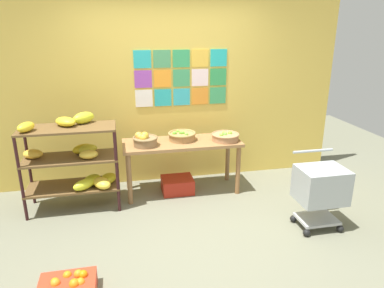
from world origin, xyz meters
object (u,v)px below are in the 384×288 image
(fruit_basket_back_right, at_px, (182,136))
(shopping_cart, at_px, (321,187))
(banana_shelf_unit, at_px, (76,157))
(fruit_basket_back_left, at_px, (225,137))
(display_table, at_px, (182,148))
(orange_crate_foreground, at_px, (68,287))
(fruit_basket_left, at_px, (144,140))
(produce_crate_under_table, at_px, (177,185))

(fruit_basket_back_right, bearing_deg, shopping_cart, -44.33)
(banana_shelf_unit, distance_m, fruit_basket_back_left, 1.89)
(banana_shelf_unit, height_order, fruit_basket_back_left, banana_shelf_unit)
(display_table, distance_m, orange_crate_foreground, 2.25)
(display_table, relative_size, shopping_cart, 1.83)
(fruit_basket_back_left, bearing_deg, fruit_basket_back_right, 166.32)
(orange_crate_foreground, bearing_deg, fruit_basket_left, 64.62)
(fruit_basket_back_right, bearing_deg, orange_crate_foreground, -125.58)
(orange_crate_foreground, height_order, shopping_cart, shopping_cart)
(produce_crate_under_table, height_order, orange_crate_foreground, orange_crate_foreground)
(banana_shelf_unit, relative_size, produce_crate_under_table, 2.80)
(orange_crate_foreground, bearing_deg, produce_crate_under_table, 55.13)
(orange_crate_foreground, xyz_separation_m, shopping_cart, (2.60, 0.56, 0.40))
(fruit_basket_left, xyz_separation_m, produce_crate_under_table, (0.42, 0.06, -0.69))
(fruit_basket_left, xyz_separation_m, fruit_basket_back_right, (0.50, 0.13, -0.02))
(banana_shelf_unit, bearing_deg, fruit_basket_back_right, 9.74)
(produce_crate_under_table, relative_size, shopping_cart, 0.50)
(fruit_basket_left, distance_m, orange_crate_foreground, 2.00)
(banana_shelf_unit, xyz_separation_m, fruit_basket_back_left, (1.89, 0.09, 0.11))
(banana_shelf_unit, height_order, orange_crate_foreground, banana_shelf_unit)
(fruit_basket_left, distance_m, shopping_cart, 2.15)
(produce_crate_under_table, height_order, shopping_cart, shopping_cart)
(display_table, relative_size, fruit_basket_back_right, 4.16)
(orange_crate_foreground, relative_size, shopping_cart, 0.55)
(orange_crate_foreground, bearing_deg, display_table, 53.82)
(produce_crate_under_table, distance_m, shopping_cart, 1.87)
(display_table, xyz_separation_m, orange_crate_foreground, (-1.29, -1.77, -0.53))
(banana_shelf_unit, xyz_separation_m, fruit_basket_back_right, (1.33, 0.23, 0.12))
(banana_shelf_unit, xyz_separation_m, display_table, (1.32, 0.17, -0.04))
(fruit_basket_left, bearing_deg, display_table, 9.01)
(fruit_basket_left, height_order, orange_crate_foreground, fruit_basket_left)
(display_table, bearing_deg, produce_crate_under_table, -169.16)
(fruit_basket_back_right, xyz_separation_m, produce_crate_under_table, (-0.08, -0.07, -0.67))
(produce_crate_under_table, bearing_deg, orange_crate_foreground, -124.87)
(shopping_cart, bearing_deg, fruit_basket_back_left, 135.83)
(fruit_basket_back_left, distance_m, shopping_cart, 1.38)
(fruit_basket_back_left, bearing_deg, fruit_basket_left, 179.83)
(fruit_basket_back_right, height_order, shopping_cart, fruit_basket_back_right)
(produce_crate_under_table, bearing_deg, fruit_basket_back_right, 39.90)
(banana_shelf_unit, bearing_deg, fruit_basket_back_left, 2.82)
(banana_shelf_unit, distance_m, fruit_basket_left, 0.85)
(fruit_basket_left, xyz_separation_m, orange_crate_foreground, (-0.80, -1.69, -0.70))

